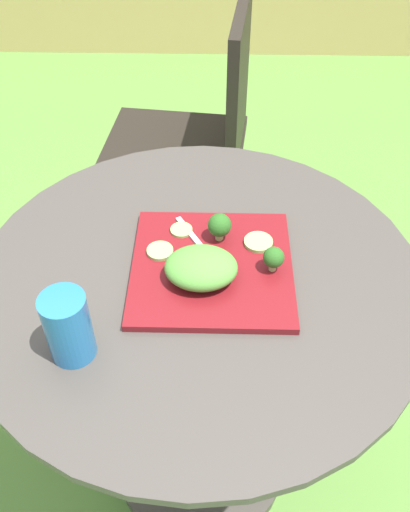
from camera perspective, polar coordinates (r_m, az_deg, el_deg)
ground_plane at (r=1.63m, az=-0.46°, el=-19.93°), size 12.00×12.00×0.00m
patio_table at (r=1.24m, az=-0.58°, el=-11.19°), size 0.81×0.81×0.73m
patio_chair at (r=1.78m, az=-0.41°, el=12.72°), size 0.49×0.49×0.90m
salad_plate at (r=1.01m, az=0.70°, el=-1.16°), size 0.29×0.29×0.01m
drinking_glass at (r=0.89m, az=-13.54°, el=-7.22°), size 0.07×0.07×0.12m
fork at (r=1.04m, az=-0.38°, el=0.92°), size 0.09×0.14×0.00m
lettuce_mound at (r=0.97m, az=-0.40°, el=-1.18°), size 0.13×0.10×0.05m
broccoli_floret_0 at (r=1.04m, az=1.48°, el=3.09°), size 0.04×0.04×0.06m
broccoli_floret_1 at (r=0.98m, az=6.94°, el=-0.31°), size 0.04×0.04×0.05m
cucumber_slice_0 at (r=1.03m, az=-4.55°, el=0.51°), size 0.05×0.05×0.01m
cucumber_slice_1 at (r=1.05m, az=5.39°, el=1.40°), size 0.05×0.05×0.01m
cucumber_slice_2 at (r=1.07m, az=-2.40°, el=2.64°), size 0.04×0.04×0.01m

